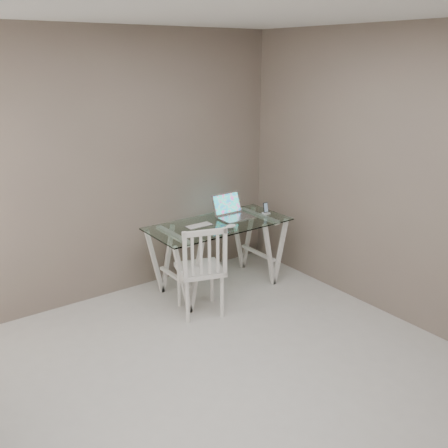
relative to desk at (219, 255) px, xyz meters
name	(u,v)px	position (x,y,z in m)	size (l,w,h in m)	color
room	(236,175)	(-1.04, -1.65, 1.33)	(4.50, 4.52, 2.71)	#B9B7B1
desk	(219,255)	(0.00, 0.00, 0.00)	(1.50, 0.70, 0.75)	silver
chair	(202,267)	(-0.48, -0.40, 0.13)	(0.53, 0.53, 0.93)	silver
laptop	(232,212)	(0.25, 0.10, 0.42)	(0.36, 0.34, 0.24)	silver
keyboard	(199,226)	(-0.22, 0.05, 0.37)	(0.29, 0.12, 0.01)	silver
mouse	(231,226)	(0.02, -0.19, 0.38)	(0.12, 0.07, 0.04)	white
phone_dock	(266,211)	(0.62, -0.04, 0.40)	(0.07, 0.07, 0.13)	white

